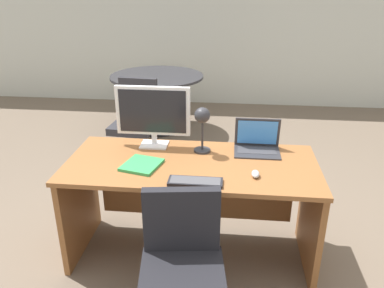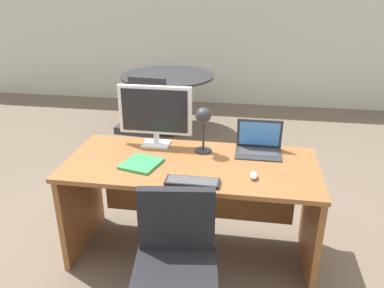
{
  "view_description": "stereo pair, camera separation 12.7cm",
  "coord_description": "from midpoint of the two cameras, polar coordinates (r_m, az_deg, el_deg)",
  "views": [
    {
      "loc": [
        0.25,
        -2.33,
        1.9
      ],
      "look_at": [
        0.0,
        0.04,
        0.88
      ],
      "focal_mm": 36.02,
      "sensor_mm": 36.0,
      "label": 1
    },
    {
      "loc": [
        0.38,
        -2.32,
        1.9
      ],
      "look_at": [
        0.0,
        0.04,
        0.88
      ],
      "focal_mm": 36.02,
      "sensor_mm": 36.0,
      "label": 2
    }
  ],
  "objects": [
    {
      "name": "ground",
      "position": [
        4.28,
        3.99,
        -3.2
      ],
      "size": [
        12.0,
        12.0,
        0.0
      ],
      "primitive_type": "plane",
      "color": "#6B5B4C"
    },
    {
      "name": "back_wall",
      "position": [
        6.26,
        6.59,
        18.47
      ],
      "size": [
        10.0,
        0.1,
        2.8
      ],
      "primitive_type": "cube",
      "color": "silver",
      "rests_on": "ground"
    },
    {
      "name": "desk",
      "position": [
        2.77,
        1.38,
        -6.6
      ],
      "size": [
        1.71,
        0.76,
        0.76
      ],
      "color": "brown",
      "rests_on": "ground"
    },
    {
      "name": "monitor",
      "position": [
        2.8,
        -4.19,
        4.73
      ],
      "size": [
        0.54,
        0.16,
        0.45
      ],
      "color": "silver",
      "rests_on": "desk"
    },
    {
      "name": "laptop",
      "position": [
        2.81,
        11.16,
        0.28
      ],
      "size": [
        0.32,
        0.24,
        0.23
      ],
      "color": "#2D2D33",
      "rests_on": "desk"
    },
    {
      "name": "keyboard",
      "position": [
        2.35,
        1.63,
        -5.63
      ],
      "size": [
        0.33,
        0.12,
        0.02
      ],
      "color": "black",
      "rests_on": "desk"
    },
    {
      "name": "mouse",
      "position": [
        2.44,
        10.63,
        -4.63
      ],
      "size": [
        0.05,
        0.09,
        0.04
      ],
      "color": "#B7BABF",
      "rests_on": "desk"
    },
    {
      "name": "desk_lamp",
      "position": [
        2.66,
        3.04,
        3.41
      ],
      "size": [
        0.12,
        0.14,
        0.34
      ],
      "color": "#2D2D33",
      "rests_on": "desk"
    },
    {
      "name": "book",
      "position": [
        2.59,
        -6.1,
        -2.92
      ],
      "size": [
        0.28,
        0.29,
        0.02
      ],
      "color": "green",
      "rests_on": "desk"
    },
    {
      "name": "office_chair",
      "position": [
        2.29,
        -0.73,
        -19.67
      ],
      "size": [
        0.56,
        0.56,
        0.84
      ],
      "color": "black",
      "rests_on": "ground"
    },
    {
      "name": "meeting_table",
      "position": [
        5.12,
        -2.9,
        8.18
      ],
      "size": [
        1.21,
        1.21,
        0.76
      ],
      "color": "black",
      "rests_on": "ground"
    },
    {
      "name": "meeting_chair_near",
      "position": [
        4.39,
        -6.32,
        2.49
      ],
      "size": [
        0.56,
        0.56,
        0.9
      ],
      "color": "black",
      "rests_on": "ground"
    }
  ]
}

